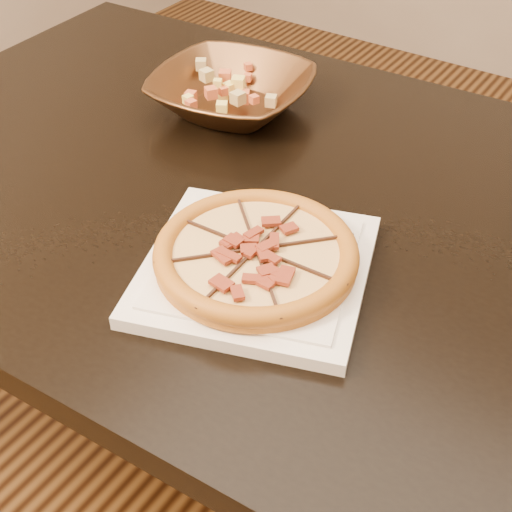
% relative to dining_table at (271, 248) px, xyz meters
% --- Properties ---
extents(floor, '(4.00, 4.00, 0.02)m').
position_rel_dining_table_xyz_m(floor, '(0.12, 0.15, -0.65)').
color(floor, brown).
rests_on(floor, ground).
extents(dining_table, '(1.39, 0.93, 0.75)m').
position_rel_dining_table_xyz_m(dining_table, '(0.00, 0.00, 0.00)').
color(dining_table, black).
rests_on(dining_table, floor).
extents(plate, '(0.33, 0.33, 0.02)m').
position_rel_dining_table_xyz_m(plate, '(0.08, -0.16, 0.12)').
color(plate, white).
rests_on(plate, dining_table).
extents(pizza, '(0.24, 0.24, 0.03)m').
position_rel_dining_table_xyz_m(pizza, '(0.08, -0.16, 0.14)').
color(pizza, '#B06C20').
rests_on(pizza, plate).
extents(bronze_bowl, '(0.28, 0.28, 0.06)m').
position_rel_dining_table_xyz_m(bronze_bowl, '(-0.18, 0.16, 0.14)').
color(bronze_bowl, brown).
rests_on(bronze_bowl, dining_table).
extents(mixed_dish, '(0.12, 0.12, 0.03)m').
position_rel_dining_table_xyz_m(mixed_dish, '(-0.18, 0.16, 0.18)').
color(mixed_dish, tan).
rests_on(mixed_dish, bronze_bowl).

